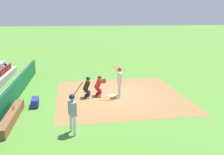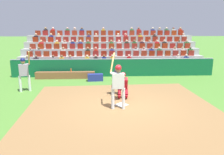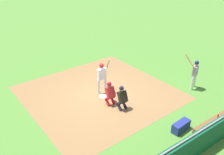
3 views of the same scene
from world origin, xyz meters
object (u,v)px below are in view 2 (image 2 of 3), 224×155
home_plate_marker (121,105)px  water_bottle_on_bench (71,70)px  home_plate_umpire (116,81)px  dugout_bench (65,75)px  on_deck_batter (24,71)px  catcher_crouching (123,84)px  equipment_duffel_bag (95,77)px  batter_at_plate (118,82)px

home_plate_marker → water_bottle_on_bench: 5.80m
home_plate_umpire → water_bottle_on_bench: 4.47m
dugout_bench → on_deck_batter: (1.56, 2.85, 0.86)m
catcher_crouching → dugout_bench: bearing=-52.8°
home_plate_marker → dugout_bench: bearing=-58.1°
water_bottle_on_bench → equipment_duffel_bag: water_bottle_on_bench is taller
water_bottle_on_bench → equipment_duffel_bag: 1.76m
catcher_crouching → dugout_bench: 5.45m
home_plate_umpire → dugout_bench: bearing=-49.8°
home_plate_umpire → home_plate_marker: bearing=94.4°
batter_at_plate → home_plate_umpire: (-0.07, -1.90, -0.43)m
batter_at_plate → equipment_duffel_bag: batter_at_plate is taller
home_plate_marker → equipment_duffel_bag: size_ratio=0.47×
catcher_crouching → equipment_duffel_bag: bearing=-69.5°
catcher_crouching → equipment_duffel_bag: catcher_crouching is taller
home_plate_marker → equipment_duffel_bag: (1.21, -4.33, 0.20)m
water_bottle_on_bench → home_plate_marker: bearing=118.9°
home_plate_umpire → on_deck_batter: bearing=-9.3°
catcher_crouching → equipment_duffel_bag: (1.34, -3.56, -0.50)m
home_plate_marker → catcher_crouching: size_ratio=0.34×
home_plate_marker → on_deck_batter: on_deck_batter is taller
catcher_crouching → dugout_bench: (3.28, -4.32, -0.50)m
batter_at_plate → equipment_duffel_bag: bearing=-77.7°
catcher_crouching → dugout_bench: catcher_crouching is taller
batter_at_plate → water_bottle_on_bench: (2.60, -5.47, -0.58)m
batter_at_plate → dugout_bench: (2.98, -5.50, -0.91)m
dugout_bench → equipment_duffel_bag: dugout_bench is taller
batter_at_plate → equipment_duffel_bag: (1.03, -4.75, -0.91)m
catcher_crouching → equipment_duffel_bag: 3.84m
home_plate_marker → equipment_duffel_bag: 4.50m
home_plate_umpire → on_deck_batter: on_deck_batter is taller
home_plate_umpire → dugout_bench: 4.74m
catcher_crouching → home_plate_umpire: (0.24, -0.71, -0.02)m
dugout_bench → home_plate_umpire: bearing=130.2°
batter_at_plate → dugout_bench: size_ratio=0.59×
home_plate_umpire → catcher_crouching: bearing=108.2°
catcher_crouching → home_plate_umpire: same height
batter_at_plate → catcher_crouching: 1.29m
home_plate_umpire → on_deck_batter: 4.69m
equipment_duffel_bag → water_bottle_on_bench: bearing=-29.6°
batter_at_plate → equipment_duffel_bag: size_ratio=2.37×
home_plate_marker → home_plate_umpire: size_ratio=0.34×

